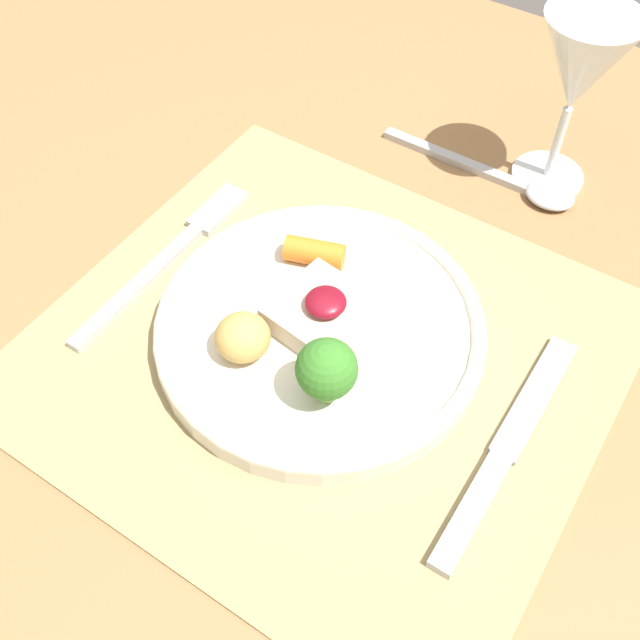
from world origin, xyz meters
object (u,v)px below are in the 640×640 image
Objects in this scene: knife at (499,461)px; wine_glass_near at (580,71)px; dinner_plate at (319,327)px; fork at (175,250)px; spoon at (517,183)px.

wine_glass_near is (-0.08, 0.29, 0.11)m from knife.
wine_glass_near reaches higher than dinner_plate.
fork is 1.00× the size of knife.
spoon is at bearing -124.83° from wine_glass_near.
spoon is 0.11m from wine_glass_near.
dinner_plate is 1.56× the size of wine_glass_near.
knife is at bearing -7.58° from fork.
dinner_plate is at bearing -101.79° from spoon.
wine_glass_near is at bearing 56.28° from spoon.
spoon is (0.06, 0.24, -0.01)m from dinner_plate.
knife is 1.29× the size of wine_glass_near.
spoon is 1.18× the size of wine_glass_near.
fork is at bearing 176.51° from dinner_plate.
knife is 0.32m from wine_glass_near.
fork is at bearing 173.38° from knife.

